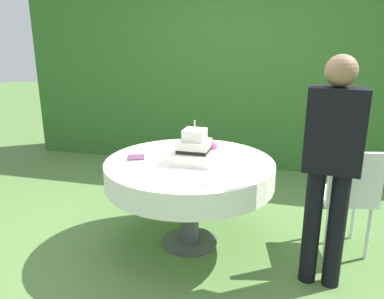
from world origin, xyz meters
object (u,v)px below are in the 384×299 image
serving_plate_far (210,184)px  serving_plate_left (216,148)px  napkin_stack (136,157)px  garden_chair (349,192)px  wedding_cake (195,150)px  cake_table (189,173)px  serving_plate_near (149,148)px  standing_person (331,160)px

serving_plate_far → serving_plate_left: bearing=98.8°
serving_plate_far → serving_plate_left: same height
napkin_stack → garden_chair: 1.71m
wedding_cake → cake_table: bearing=163.5°
cake_table → serving_plate_far: serving_plate_far is taller
napkin_stack → serving_plate_far: bearing=-29.8°
cake_table → serving_plate_left: size_ratio=12.24×
cake_table → wedding_cake: wedding_cake is taller
cake_table → garden_chair: size_ratio=1.54×
napkin_stack → garden_chair: size_ratio=0.15×
serving_plate_near → garden_chair: garden_chair is taller
serving_plate_left → wedding_cake: bearing=-101.4°
cake_table → serving_plate_far: size_ratio=11.93×
wedding_cake → serving_plate_near: bearing=153.3°
serving_plate_near → cake_table: bearing=-27.8°
wedding_cake → serving_plate_near: size_ratio=2.41×
cake_table → standing_person: size_ratio=0.86×
cake_table → napkin_stack: (-0.44, -0.05, 0.11)m
cake_table → standing_person: 1.12m
wedding_cake → standing_person: bearing=-15.4°
serving_plate_far → garden_chair: size_ratio=0.13×
standing_person → wedding_cake: bearing=164.6°
serving_plate_far → standing_person: standing_person is taller
serving_plate_near → wedding_cake: bearing=-26.7°
serving_plate_left → garden_chair: bearing=-11.9°
serving_plate_near → napkin_stack: (-0.00, -0.28, 0.00)m
wedding_cake → serving_plate_far: 0.50m
wedding_cake → serving_plate_far: bearing=-64.0°
serving_plate_near → serving_plate_far: same height
serving_plate_left → napkin_stack: size_ratio=0.83×
standing_person → serving_plate_far: bearing=-167.9°
garden_chair → standing_person: standing_person is taller
wedding_cake → napkin_stack: 0.51m
standing_person → cake_table: bearing=164.5°
wedding_cake → serving_plate_far: (0.21, -0.44, -0.09)m
cake_table → garden_chair: 1.26m
cake_table → garden_chair: garden_chair is taller
cake_table → napkin_stack: 0.46m
serving_plate_far → standing_person: 0.81m
serving_plate_near → serving_plate_left: 0.60m
napkin_stack → standing_person: (1.48, -0.24, 0.18)m
standing_person → napkin_stack: bearing=170.7°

